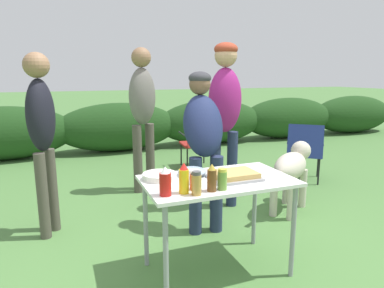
% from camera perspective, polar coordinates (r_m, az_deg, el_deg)
% --- Properties ---
extents(ground_plane, '(60.00, 60.00, 0.00)m').
position_cam_1_polar(ground_plane, '(2.85, 4.13, -20.19)').
color(ground_plane, '#4C7A3D').
extents(shrub_hedge, '(14.40, 0.90, 0.95)m').
position_cam_1_polar(shrub_hedge, '(6.88, -12.14, 2.78)').
color(shrub_hedge, '#1E4219').
rests_on(shrub_hedge, ground).
extents(folding_table, '(1.10, 0.64, 0.74)m').
position_cam_1_polar(folding_table, '(2.56, 4.35, -7.49)').
color(folding_table, silver).
rests_on(folding_table, ground).
extents(food_tray, '(0.36, 0.27, 0.06)m').
position_cam_1_polar(food_tray, '(2.54, 7.05, -5.25)').
color(food_tray, '#9E9EA3').
rests_on(food_tray, folding_table).
extents(plate_stack, '(0.25, 0.25, 0.04)m').
position_cam_1_polar(plate_stack, '(2.54, -5.40, -5.35)').
color(plate_stack, white).
rests_on(plate_stack, folding_table).
extents(mixing_bowl, '(0.22, 0.22, 0.06)m').
position_cam_1_polar(mixing_bowl, '(2.61, -0.01, -4.60)').
color(mixing_bowl, '#99B2CC').
rests_on(mixing_bowl, folding_table).
extents(paper_cup_stack, '(0.08, 0.08, 0.10)m').
position_cam_1_polar(paper_cup_stack, '(2.42, 0.36, -5.48)').
color(paper_cup_stack, white).
rests_on(paper_cup_stack, folding_table).
extents(beer_bottle, '(0.06, 0.06, 0.19)m').
position_cam_1_polar(beer_bottle, '(2.26, 3.32, -5.71)').
color(beer_bottle, brown).
rests_on(beer_bottle, folding_table).
extents(relish_jar, '(0.07, 0.07, 0.15)m').
position_cam_1_polar(relish_jar, '(2.30, 5.06, -5.88)').
color(relish_jar, olive).
rests_on(relish_jar, folding_table).
extents(spice_jar, '(0.06, 0.06, 0.16)m').
position_cam_1_polar(spice_jar, '(2.19, 0.76, -6.59)').
color(spice_jar, '#B2893D').
rests_on(spice_jar, folding_table).
extents(hot_sauce_bottle, '(0.07, 0.07, 0.13)m').
position_cam_1_polar(hot_sauce_bottle, '(2.30, 0.44, -6.06)').
color(hot_sauce_bottle, '#CC4214').
rests_on(hot_sauce_bottle, folding_table).
extents(mustard_bottle, '(0.07, 0.07, 0.20)m').
position_cam_1_polar(mustard_bottle, '(2.22, -1.36, -5.82)').
color(mustard_bottle, yellow).
rests_on(mustard_bottle, folding_table).
extents(ketchup_bottle, '(0.08, 0.08, 0.19)m').
position_cam_1_polar(ketchup_bottle, '(2.18, -4.48, -6.30)').
color(ketchup_bottle, red).
rests_on(ketchup_bottle, folding_table).
extents(standing_person_in_olive_jacket, '(0.43, 0.52, 1.52)m').
position_cam_1_polar(standing_person_in_olive_jacket, '(3.23, 1.88, 1.59)').
color(standing_person_in_olive_jacket, '#232D4C').
rests_on(standing_person_in_olive_jacket, ground).
extents(standing_person_in_red_jacket, '(0.34, 0.38, 1.69)m').
position_cam_1_polar(standing_person_in_red_jacket, '(3.36, -23.78, 2.82)').
color(standing_person_in_red_jacket, '#4C473D').
rests_on(standing_person_in_red_jacket, ground).
extents(standing_person_with_beanie, '(0.39, 0.29, 1.83)m').
position_cam_1_polar(standing_person_with_beanie, '(3.76, 5.50, 6.24)').
color(standing_person_with_beanie, '#232D4C').
rests_on(standing_person_with_beanie, ground).
extents(standing_person_in_dark_puffer, '(0.44, 0.38, 1.82)m').
position_cam_1_polar(standing_person_in_dark_puffer, '(4.35, -8.25, 6.36)').
color(standing_person_in_dark_puffer, '#4C473D').
rests_on(standing_person_in_dark_puffer, ground).
extents(dog, '(0.89, 0.69, 0.73)m').
position_cam_1_polar(dog, '(3.94, 16.32, -3.73)').
color(dog, beige).
rests_on(dog, ground).
extents(camp_chair_green_behind_table, '(0.73, 0.75, 0.83)m').
position_cam_1_polar(camp_chair_green_behind_table, '(5.02, 18.28, -0.84)').
color(camp_chair_green_behind_table, navy).
rests_on(camp_chair_green_behind_table, ground).
extents(camp_chair_near_hedge, '(0.52, 0.63, 0.83)m').
position_cam_1_polar(camp_chair_near_hedge, '(5.42, 1.00, 0.64)').
color(camp_chair_near_hedge, maroon).
rests_on(camp_chair_near_hedge, ground).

